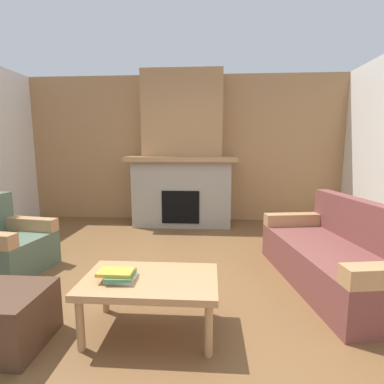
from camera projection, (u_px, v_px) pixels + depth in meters
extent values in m
plane|color=brown|center=(157.00, 293.00, 2.79)|extent=(9.00, 9.00, 0.00)
cube|color=#A87A4C|center=(184.00, 149.00, 5.54)|extent=(6.00, 0.12, 2.70)
cube|color=gray|center=(183.00, 193.00, 5.26)|extent=(1.70, 0.70, 1.15)
cube|color=black|center=(181.00, 207.00, 4.96)|extent=(0.64, 0.08, 0.56)
cube|color=#A87A4C|center=(182.00, 159.00, 5.11)|extent=(1.90, 0.82, 0.08)
cube|color=#A87A4C|center=(183.00, 114.00, 5.14)|extent=(1.40, 0.50, 1.47)
cube|color=brown|center=(332.00, 265.00, 2.96)|extent=(1.11, 1.91, 0.40)
cube|color=brown|center=(367.00, 224.00, 2.92)|extent=(0.43, 1.80, 0.45)
cube|color=tan|center=(297.00, 219.00, 3.72)|extent=(0.85, 0.29, 0.15)
cube|color=#4C604C|center=(9.00, 255.00, 3.25)|extent=(0.85, 0.85, 0.40)
cube|color=tan|center=(27.00, 224.00, 3.51)|extent=(0.77, 0.24, 0.15)
cube|color=tan|center=(150.00, 281.00, 2.16)|extent=(1.00, 0.60, 0.05)
cylinder|color=tan|center=(80.00, 324.00, 1.99)|extent=(0.06, 0.06, 0.38)
cylinder|color=tan|center=(209.00, 330.00, 1.93)|extent=(0.06, 0.06, 0.38)
cylinder|color=tan|center=(105.00, 290.00, 2.46)|extent=(0.06, 0.06, 0.38)
cylinder|color=tan|center=(209.00, 294.00, 2.40)|extent=(0.06, 0.06, 0.38)
cube|color=#4C3323|center=(7.00, 319.00, 2.04)|extent=(0.52, 0.52, 0.40)
cube|color=beige|center=(121.00, 278.00, 2.12)|extent=(0.21, 0.19, 0.03)
cube|color=#3D7F4C|center=(121.00, 275.00, 2.12)|extent=(0.20, 0.23, 0.02)
cube|color=gold|center=(116.00, 272.00, 2.10)|extent=(0.25, 0.15, 0.03)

